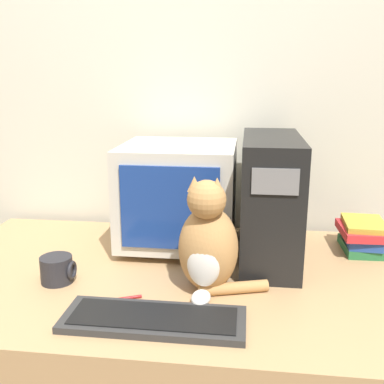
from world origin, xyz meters
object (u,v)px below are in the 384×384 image
Objects in this scene: cat at (208,244)px; book_stack at (362,235)px; computer_tower at (270,198)px; keyboard at (154,319)px; crt_monitor at (179,194)px; pen at (113,300)px; mug at (57,269)px.

book_stack is (0.51, 0.36, -0.08)m from cat.
keyboard is (-0.30, -0.47, -0.19)m from computer_tower.
crt_monitor reaches higher than pen.
mug is at bearing -156.09° from computer_tower.
computer_tower is (0.31, -0.06, 0.01)m from crt_monitor.
pen is (-0.25, -0.10, -0.14)m from cat.
keyboard is 4.55× the size of mug.
crt_monitor is at bearing 91.86° from keyboard.
keyboard is at bearing -34.99° from pen.
pen is at bearing -104.82° from crt_monitor.
mug reaches higher than keyboard.
computer_tower reaches higher than mug.
keyboard is 0.38m from mug.
crt_monitor is 0.32m from computer_tower.
book_stack is (0.33, 0.09, -0.15)m from computer_tower.
crt_monitor is at bearing 75.18° from pen.
computer_tower is 0.37m from book_stack.
keyboard is 3.10× the size of pen.
keyboard is at bearing -88.14° from crt_monitor.
mug is (-0.96, -0.37, -0.02)m from book_stack.
cat is 0.30m from pen.
crt_monitor is at bearing 169.02° from computer_tower.
computer_tower reaches higher than crt_monitor.
crt_monitor is at bearing -177.66° from book_stack.
cat is 0.63m from book_stack.
book_stack is 1.03m from mug.
book_stack is (0.63, 0.55, 0.05)m from keyboard.
book_stack is at bearing 41.53° from keyboard.
pen is 1.46× the size of mug.
computer_tower is at bearing 62.75° from cat.
pen is at bearing 145.01° from keyboard.
computer_tower is at bearing -165.14° from book_stack.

